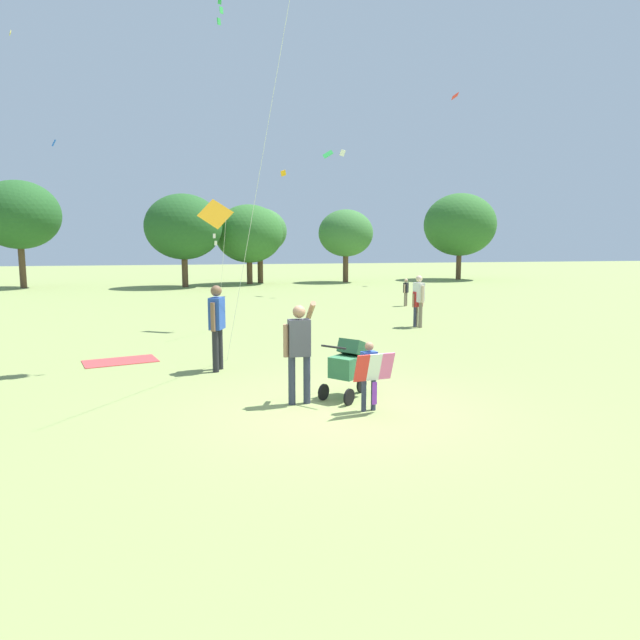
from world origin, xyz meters
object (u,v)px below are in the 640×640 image
child_with_butterfly_kite (370,370)px  kite_orange_delta (215,216)px  person_kid_running (418,303)px  person_red_shirt (406,290)px  picnic_blanket (120,361)px  stroller (350,363)px  person_couple_left (419,297)px  person_sitting_far (217,321)px  person_adult_flyer (299,345)px

child_with_butterfly_kite → kite_orange_delta: bearing=102.3°
kite_orange_delta → person_kid_running: (6.19, -0.95, -2.67)m
person_red_shirt → picnic_blanket: 13.70m
stroller → person_kid_running: bearing=60.0°
picnic_blanket → person_red_shirt: bearing=41.2°
person_red_shirt → picnic_blanket: size_ratio=0.74×
person_couple_left → person_kid_running: size_ratio=1.25×
kite_orange_delta → picnic_blanket: bearing=-118.1°
person_red_shirt → person_sitting_far: (-8.18, -10.39, 0.38)m
kite_orange_delta → person_kid_running: kite_orange_delta is taller
person_adult_flyer → picnic_blanket: size_ratio=1.10×
person_red_shirt → picnic_blanket: person_red_shirt is taller
person_couple_left → person_kid_running: person_couple_left is taller
child_with_butterfly_kite → stroller: bearing=96.6°
kite_orange_delta → person_couple_left: (6.19, -1.02, -2.47)m
child_with_butterfly_kite → person_adult_flyer: (-1.01, 0.66, 0.33)m
stroller → person_sitting_far: person_sitting_far is taller
kite_orange_delta → person_red_shirt: size_ratio=3.46×
person_sitting_far → person_red_shirt: bearing=51.8°
child_with_butterfly_kite → person_red_shirt: size_ratio=0.97×
stroller → picnic_blanket: 5.84m
kite_orange_delta → person_kid_running: size_ratio=3.05×
child_with_butterfly_kite → person_sitting_far: 4.10m
person_red_shirt → person_adult_flyer: bearing=-117.9°
person_kid_running → kite_orange_delta: bearing=171.3°
kite_orange_delta → child_with_butterfly_kite: bearing=-77.7°
kite_orange_delta → person_couple_left: size_ratio=2.44×
person_sitting_far → person_couple_left: 8.00m
person_sitting_far → child_with_butterfly_kite: bearing=-56.7°
child_with_butterfly_kite → person_adult_flyer: person_adult_flyer is taller
person_red_shirt → person_sitting_far: 13.23m
child_with_butterfly_kite → person_adult_flyer: 1.25m
stroller → kite_orange_delta: 9.03m
stroller → person_couple_left: 8.51m
person_kid_running → child_with_butterfly_kite: bearing=-116.9°
person_sitting_far → person_kid_running: 8.05m
person_adult_flyer → stroller: 1.01m
person_sitting_far → person_couple_left: person_sitting_far is taller
person_adult_flyer → person_red_shirt: 14.87m
person_adult_flyer → person_red_shirt: bearing=62.1°
person_red_shirt → child_with_butterfly_kite: bearing=-113.3°
person_kid_running → picnic_blanket: person_kid_running is taller
child_with_butterfly_kite → person_couple_left: bearing=62.9°
child_with_butterfly_kite → person_sitting_far: person_sitting_far is taller
person_adult_flyer → person_kid_running: (5.20, 7.60, -0.22)m
child_with_butterfly_kite → picnic_blanket: child_with_butterfly_kite is taller
kite_orange_delta → person_kid_running: bearing=-8.7°
child_with_butterfly_kite → person_kid_running: person_kid_running is taller
person_couple_left → stroller: bearing=-120.3°
stroller → person_couple_left: person_couple_left is taller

